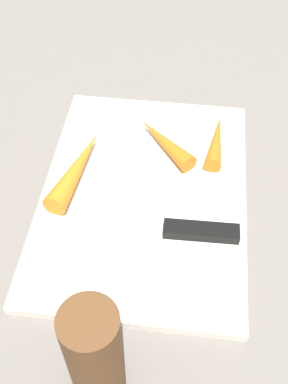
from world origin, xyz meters
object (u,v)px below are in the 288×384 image
carrot_shortest (216,140)px  carrot_longest (77,168)px  knife (190,231)px  pepper_grinder (95,357)px  carrot_medium (164,142)px  cutting_board (144,195)px

carrot_shortest → carrot_longest: bearing=118.2°
knife → carrot_longest: carrot_longest is taller
knife → carrot_shortest: bearing=-101.5°
knife → pepper_grinder: size_ratio=1.37×
knife → carrot_longest: (0.08, 0.15, 0.01)m
carrot_shortest → knife: bearing=174.9°
knife → pepper_grinder: 0.21m
carrot_shortest → carrot_medium: bearing=105.0°
knife → pepper_grinder: (-0.18, 0.08, 0.06)m
carrot_longest → carrot_medium: carrot_longest is taller
carrot_longest → cutting_board: bearing=-88.7°
cutting_board → carrot_shortest: carrot_shortest is taller
carrot_medium → carrot_shortest: (0.01, -0.07, -0.00)m
cutting_board → pepper_grinder: bearing=176.8°
knife → pepper_grinder: bearing=66.2°
pepper_grinder → carrot_longest: bearing=16.4°
cutting_board → carrot_longest: size_ratio=2.62×
carrot_longest → knife: bearing=-103.9°
cutting_board → knife: 0.09m
cutting_board → knife: size_ratio=1.80×
cutting_board → pepper_grinder: pepper_grinder is taller
cutting_board → carrot_shortest: 0.13m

